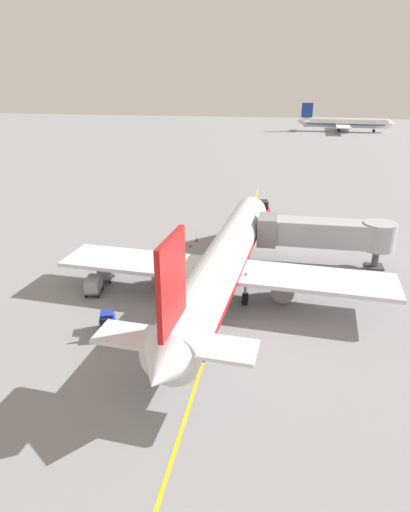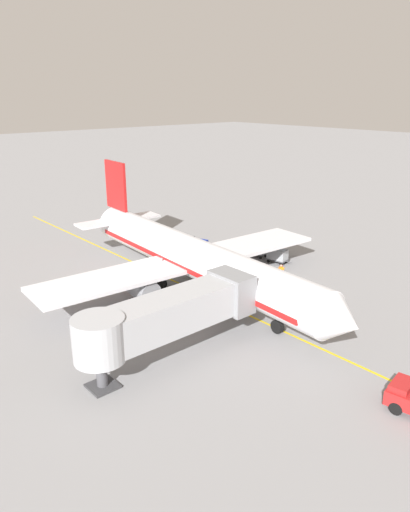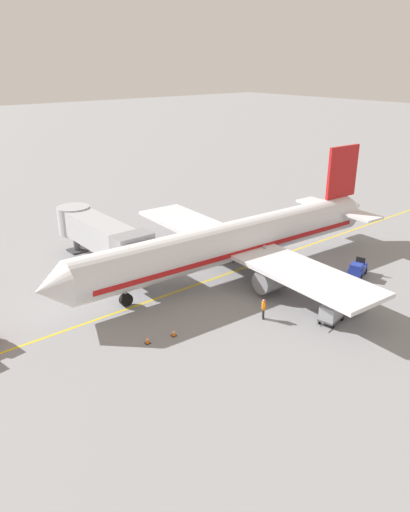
{
  "view_description": "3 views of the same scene",
  "coord_description": "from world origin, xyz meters",
  "px_view_note": "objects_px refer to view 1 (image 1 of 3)",
  "views": [
    {
      "loc": [
        4.88,
        -38.42,
        18.57
      ],
      "look_at": [
        -1.84,
        -2.54,
        3.76
      ],
      "focal_mm": 30.75,
      "sensor_mm": 36.0,
      "label": 1
    },
    {
      "loc": [
        27.16,
        31.13,
        18.0
      ],
      "look_at": [
        -2.13,
        -2.41,
        2.79
      ],
      "focal_mm": 33.64,
      "sensor_mm": 36.0,
      "label": 2
    },
    {
      "loc": [
        -31.44,
        27.36,
        18.99
      ],
      "look_at": [
        -2.68,
        3.53,
        3.95
      ],
      "focal_mm": 34.31,
      "sensor_mm": 36.0,
      "label": 3
    }
  ],
  "objects_px": {
    "baggage_cart_second_in_train": "(94,284)",
    "safety_cone_nose_left": "(197,239)",
    "baggage_tug_lead": "(107,324)",
    "parked_airliner": "(224,261)",
    "distant_taxiing_airliner": "(344,123)",
    "jet_bridge": "(325,233)",
    "safety_cone_nose_right": "(190,244)",
    "baggage_cart_front": "(106,271)",
    "pushback_tractor": "(262,211)",
    "ground_crew_wing_walker": "(153,260)"
  },
  "relations": [
    {
      "from": "pushback_tractor",
      "to": "safety_cone_nose_right",
      "type": "xyz_separation_m",
      "value": [
        -7.67,
        -12.89,
        -0.81
      ]
    },
    {
      "from": "baggage_tug_lead",
      "to": "baggage_cart_second_in_train",
      "type": "height_order",
      "value": "baggage_tug_lead"
    },
    {
      "from": "jet_bridge",
      "to": "ground_crew_wing_walker",
      "type": "xyz_separation_m",
      "value": [
        -17.49,
        -4.62,
        -2.5
      ]
    },
    {
      "from": "jet_bridge",
      "to": "safety_cone_nose_right",
      "type": "xyz_separation_m",
      "value": [
        -15.08,
        2.33,
        -3.17
      ]
    },
    {
      "from": "baggage_cart_second_in_train",
      "to": "distant_taxiing_airliner",
      "type": "bearing_deg",
      "value": 75.69
    },
    {
      "from": "jet_bridge",
      "to": "distant_taxiing_airliner",
      "type": "distance_m",
      "value": 133.8
    },
    {
      "from": "baggage_tug_lead",
      "to": "safety_cone_nose_right",
      "type": "bearing_deg",
      "value": 83.27
    },
    {
      "from": "baggage_cart_front",
      "to": "distant_taxiing_airliner",
      "type": "bearing_deg",
      "value": 75.37
    },
    {
      "from": "jet_bridge",
      "to": "baggage_cart_front",
      "type": "relative_size",
      "value": 4.75
    },
    {
      "from": "baggage_tug_lead",
      "to": "safety_cone_nose_right",
      "type": "height_order",
      "value": "baggage_tug_lead"
    },
    {
      "from": "baggage_cart_front",
      "to": "baggage_cart_second_in_train",
      "type": "xyz_separation_m",
      "value": [
        0.06,
        -3.01,
        0.0
      ]
    },
    {
      "from": "baggage_tug_lead",
      "to": "baggage_cart_front",
      "type": "height_order",
      "value": "baggage_tug_lead"
    },
    {
      "from": "baggage_tug_lead",
      "to": "baggage_cart_second_in_train",
      "type": "bearing_deg",
      "value": 121.91
    },
    {
      "from": "parked_airliner",
      "to": "safety_cone_nose_right",
      "type": "bearing_deg",
      "value": 116.76
    },
    {
      "from": "baggage_cart_second_in_train",
      "to": "parked_airliner",
      "type": "bearing_deg",
      "value": 11.42
    },
    {
      "from": "baggage_tug_lead",
      "to": "safety_cone_nose_right",
      "type": "relative_size",
      "value": 4.67
    },
    {
      "from": "jet_bridge",
      "to": "baggage_tug_lead",
      "type": "height_order",
      "value": "jet_bridge"
    },
    {
      "from": "baggage_cart_front",
      "to": "safety_cone_nose_left",
      "type": "distance_m",
      "value": 14.28
    },
    {
      "from": "baggage_cart_second_in_train",
      "to": "ground_crew_wing_walker",
      "type": "distance_m",
      "value": 7.64
    },
    {
      "from": "jet_bridge",
      "to": "distant_taxiing_airliner",
      "type": "height_order",
      "value": "distant_taxiing_airliner"
    },
    {
      "from": "baggage_tug_lead",
      "to": "safety_cone_nose_right",
      "type": "distance_m",
      "value": 19.85
    },
    {
      "from": "jet_bridge",
      "to": "safety_cone_nose_left",
      "type": "xyz_separation_m",
      "value": [
        -14.72,
        4.39,
        -3.17
      ]
    },
    {
      "from": "baggage_cart_front",
      "to": "ground_crew_wing_walker",
      "type": "distance_m",
      "value": 5.26
    },
    {
      "from": "jet_bridge",
      "to": "parked_airliner",
      "type": "bearing_deg",
      "value": -136.49
    },
    {
      "from": "ground_crew_wing_walker",
      "to": "pushback_tractor",
      "type": "bearing_deg",
      "value": 63.08
    },
    {
      "from": "safety_cone_nose_left",
      "to": "distant_taxiing_airliner",
      "type": "relative_size",
      "value": 0.02
    },
    {
      "from": "pushback_tractor",
      "to": "distant_taxiing_airliner",
      "type": "height_order",
      "value": "distant_taxiing_airliner"
    },
    {
      "from": "baggage_tug_lead",
      "to": "ground_crew_wing_walker",
      "type": "bearing_deg",
      "value": 90.37
    },
    {
      "from": "pushback_tractor",
      "to": "baggage_cart_front",
      "type": "height_order",
      "value": "pushback_tractor"
    },
    {
      "from": "ground_crew_wing_walker",
      "to": "jet_bridge",
      "type": "bearing_deg",
      "value": 14.81
    },
    {
      "from": "parked_airliner",
      "to": "jet_bridge",
      "type": "relative_size",
      "value": 2.64
    },
    {
      "from": "parked_airliner",
      "to": "baggage_cart_second_in_train",
      "type": "relative_size",
      "value": 12.55
    },
    {
      "from": "parked_airliner",
      "to": "baggage_tug_lead",
      "type": "relative_size",
      "value": 13.56
    },
    {
      "from": "baggage_cart_front",
      "to": "distant_taxiing_airliner",
      "type": "distance_m",
      "value": 145.93
    },
    {
      "from": "parked_airliner",
      "to": "jet_bridge",
      "type": "distance_m",
      "value": 12.97
    },
    {
      "from": "parked_airliner",
      "to": "distant_taxiing_airliner",
      "type": "xyz_separation_m",
      "value": [
        25.01,
        141.81,
        -0.16
      ]
    },
    {
      "from": "baggage_tug_lead",
      "to": "safety_cone_nose_right",
      "type": "xyz_separation_m",
      "value": [
        2.33,
        19.71,
        -0.42
      ]
    },
    {
      "from": "distant_taxiing_airliner",
      "to": "baggage_tug_lead",
      "type": "bearing_deg",
      "value": -102.39
    },
    {
      "from": "parked_airliner",
      "to": "pushback_tractor",
      "type": "distance_m",
      "value": 24.32
    },
    {
      "from": "baggage_tug_lead",
      "to": "ground_crew_wing_walker",
      "type": "distance_m",
      "value": 12.76
    },
    {
      "from": "baggage_cart_front",
      "to": "baggage_cart_second_in_train",
      "type": "height_order",
      "value": "same"
    },
    {
      "from": "baggage_cart_second_in_train",
      "to": "safety_cone_nose_left",
      "type": "distance_m",
      "value": 16.99
    },
    {
      "from": "safety_cone_nose_right",
      "to": "baggage_cart_second_in_train",
      "type": "bearing_deg",
      "value": -114.13
    },
    {
      "from": "ground_crew_wing_walker",
      "to": "safety_cone_nose_left",
      "type": "relative_size",
      "value": 2.86
    },
    {
      "from": "baggage_cart_second_in_train",
      "to": "safety_cone_nose_left",
      "type": "height_order",
      "value": "baggage_cart_second_in_train"
    },
    {
      "from": "safety_cone_nose_right",
      "to": "jet_bridge",
      "type": "bearing_deg",
      "value": -8.77
    },
    {
      "from": "baggage_cart_front",
      "to": "baggage_cart_second_in_train",
      "type": "distance_m",
      "value": 3.01
    },
    {
      "from": "parked_airliner",
      "to": "safety_cone_nose_right",
      "type": "relative_size",
      "value": 63.29
    },
    {
      "from": "baggage_cart_second_in_train",
      "to": "distant_taxiing_airliner",
      "type": "height_order",
      "value": "distant_taxiing_airliner"
    },
    {
      "from": "safety_cone_nose_left",
      "to": "parked_airliner",
      "type": "bearing_deg",
      "value": -68.25
    }
  ]
}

